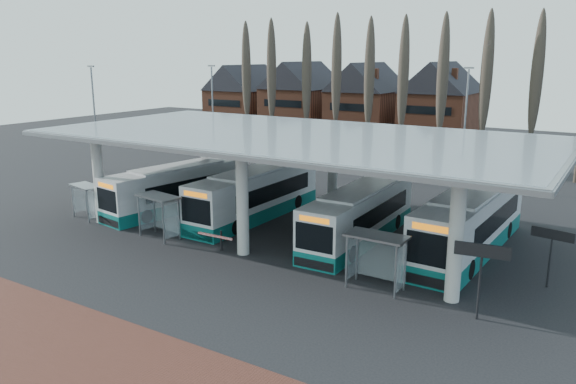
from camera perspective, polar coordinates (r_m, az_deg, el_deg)
The scene contains 18 objects.
ground at distance 30.75m, azimuth -7.33°, elevation -7.59°, with size 140.00×140.00×0.00m, color black.
brick_strip at distance 23.66m, azimuth -26.71°, elevation -15.86°, with size 70.00×10.00×0.03m, color #542A21.
station_canopy at distance 35.61m, azimuth 0.54°, elevation 4.95°, with size 32.00×16.00×6.34m.
poplar_row at distance 58.07m, azimuth 13.74°, elevation 11.04°, with size 45.10×1.10×14.50m.
townhouse_row at distance 74.50m, azimuth 4.67°, elevation 9.70°, with size 36.80×10.30×12.25m.
lamp_post_a at distance 57.39m, azimuth -7.64°, elevation 7.83°, with size 0.80×0.16×10.17m.
lamp_post_b at distance 49.95m, azimuth 17.52°, elevation 6.45°, with size 0.80×0.16×10.17m.
lamp_post_d at distance 57.42m, azimuth -19.03°, elevation 7.21°, with size 0.80×0.16×10.17m.
bus_0 at distance 42.14m, azimuth -10.96°, elevation 0.36°, with size 4.35×12.14×3.30m.
bus_1 at distance 39.33m, azimuth -3.26°, elevation -0.25°, with size 2.76×12.45×3.45m.
bus_2 at distance 34.71m, azimuth 7.33°, elevation -2.38°, with size 2.78×11.92×3.30m.
bus_3 at distance 34.07m, azimuth 18.07°, elevation -2.98°, with size 3.31×13.23×3.65m.
shelter_0 at distance 41.43m, azimuth -19.65°, elevation -0.19°, with size 2.76×1.76×2.37m.
shelter_1 at distance 35.71m, azimuth -12.86°, elevation -1.46°, with size 3.11×1.90×2.71m.
shelter_2 at distance 27.60m, azimuth 9.07°, elevation -5.74°, with size 2.98×1.52×2.75m.
info_sign_0 at distance 25.15m, azimuth 19.10°, elevation -6.22°, with size 2.29×0.47×3.42m.
info_sign_1 at distance 30.00m, azimuth 25.26°, elevation -4.32°, with size 1.99×0.45×2.98m.
barrier at distance 32.61m, azimuth -7.27°, elevation -4.57°, with size 2.43×0.67×1.21m.
Camera 1 is at (18.31, -22.06, 11.12)m, focal length 35.00 mm.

